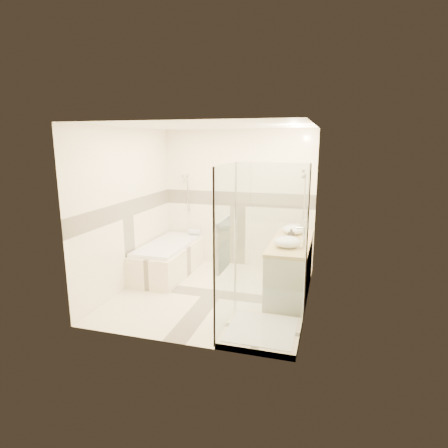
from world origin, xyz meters
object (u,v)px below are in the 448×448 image
(vanity, at_px, (290,268))
(amenity_bottle_a, at_px, (289,238))
(vessel_sink_far, at_px, (287,242))
(shower_enclosure, at_px, (254,293))
(vessel_sink_near, at_px, (293,229))
(amenity_bottle_b, at_px, (291,233))
(bathtub, at_px, (169,257))

(vanity, distance_m, amenity_bottle_a, 0.53)
(vessel_sink_far, distance_m, amenity_bottle_a, 0.21)
(vanity, height_order, amenity_bottle_a, amenity_bottle_a)
(vanity, distance_m, shower_enclosure, 1.31)
(vanity, bearing_deg, amenity_bottle_a, -97.51)
(vessel_sink_far, bearing_deg, vessel_sink_near, 90.00)
(vanity, relative_size, vessel_sink_near, 4.45)
(vessel_sink_near, bearing_deg, amenity_bottle_a, -90.00)
(shower_enclosure, height_order, amenity_bottle_a, shower_enclosure)
(vessel_sink_near, height_order, vessel_sink_far, vessel_sink_far)
(vessel_sink_near, distance_m, amenity_bottle_b, 0.28)
(vessel_sink_far, bearing_deg, shower_enclosure, -106.66)
(vanity, xyz_separation_m, amenity_bottle_b, (-0.02, 0.15, 0.50))
(vessel_sink_far, relative_size, amenity_bottle_a, 2.28)
(amenity_bottle_a, bearing_deg, amenity_bottle_b, 90.00)
(amenity_bottle_a, bearing_deg, vanity, 82.49)
(amenity_bottle_a, bearing_deg, shower_enclosure, -103.70)
(shower_enclosure, relative_size, amenity_bottle_b, 14.04)
(vessel_sink_near, bearing_deg, shower_enclosure, -99.11)
(vessel_sink_far, xyz_separation_m, amenity_bottle_a, (0.00, 0.21, 0.01))
(vanity, relative_size, vessel_sink_far, 4.26)
(vessel_sink_near, xyz_separation_m, amenity_bottle_a, (0.00, -0.58, 0.01))
(vessel_sink_near, distance_m, amenity_bottle_a, 0.58)
(vanity, bearing_deg, bathtub, 170.75)
(shower_enclosure, distance_m, vessel_sink_near, 1.77)
(shower_enclosure, bearing_deg, bathtub, 138.90)
(shower_enclosure, distance_m, vessel_sink_far, 1.04)
(shower_enclosure, xyz_separation_m, vessel_sink_far, (0.27, 0.91, 0.42))
(shower_enclosure, relative_size, vessel_sink_near, 5.61)
(bathtub, relative_size, amenity_bottle_b, 11.70)
(shower_enclosure, height_order, vessel_sink_far, shower_enclosure)
(amenity_bottle_b, bearing_deg, amenity_bottle_a, -90.00)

